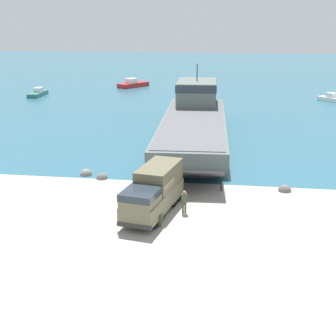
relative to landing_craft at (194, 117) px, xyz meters
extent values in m
plane|color=#9E998E|center=(-0.15, -26.94, -2.00)|extent=(240.00, 240.00, 0.00)
cube|color=#285B70|center=(-0.15, 70.18, -1.99)|extent=(240.00, 180.00, 0.01)
cube|color=#56605B|center=(0.13, -2.73, -0.85)|extent=(9.26, 31.55, 2.29)
cube|color=#56565B|center=(0.13, -2.73, 0.33)|extent=(8.58, 30.28, 0.08)
cube|color=#56605B|center=(-0.39, 8.00, 1.99)|extent=(5.85, 8.99, 3.39)
cube|color=#28333D|center=(-0.39, 8.00, 3.02)|extent=(6.01, 9.09, 1.02)
cylinder|color=#3F3F42|center=(-0.39, 8.00, 4.88)|extent=(0.16, 0.16, 2.40)
cube|color=#56565B|center=(1.02, -20.95, -0.77)|extent=(6.85, 5.64, 2.27)
cube|color=#6B664C|center=(-0.72, -26.98, -0.93)|extent=(3.77, 8.01, 1.25)
cube|color=#6B664C|center=(-1.18, -29.48, 0.19)|extent=(2.72, 2.99, 1.00)
cube|color=#28333D|center=(-1.18, -29.48, 0.44)|extent=(2.79, 3.03, 0.50)
cube|color=brown|center=(-0.48, -25.69, 0.54)|extent=(3.17, 5.22, 1.69)
cube|color=#2D2D2D|center=(-1.40, -30.69, -1.41)|extent=(2.48, 0.68, 0.32)
cylinder|color=black|center=(-0.19, -29.50, -1.32)|extent=(0.65, 1.40, 1.35)
cylinder|color=black|center=(-2.11, -29.15, -1.32)|extent=(0.65, 1.40, 1.35)
cylinder|color=black|center=(0.57, -25.35, -1.32)|extent=(0.65, 1.40, 1.35)
cylinder|color=black|center=(-1.35, -24.99, -1.32)|extent=(0.65, 1.40, 1.35)
cylinder|color=black|center=(0.77, -24.26, -1.32)|extent=(0.65, 1.40, 1.35)
cylinder|color=black|center=(-1.16, -23.91, -1.32)|extent=(0.65, 1.40, 1.35)
cylinder|color=#3D4C33|center=(1.49, -26.77, -1.56)|extent=(0.14, 0.14, 0.88)
cylinder|color=#3D4C33|center=(1.67, -26.72, -1.56)|extent=(0.14, 0.14, 0.88)
cube|color=#3D4C33|center=(1.58, -26.75, -0.76)|extent=(0.49, 0.35, 0.70)
sphere|color=tan|center=(1.58, -26.75, -0.29)|extent=(0.24, 0.24, 0.24)
cube|color=#2D7060|center=(-32.56, 26.67, -1.63)|extent=(2.22, 6.50, 0.73)
cube|color=silver|center=(-32.58, 27.15, -0.86)|extent=(1.45, 1.98, 0.81)
cube|color=white|center=(22.48, 27.73, -1.64)|extent=(5.07, 5.21, 0.72)
cube|color=silver|center=(22.21, 28.02, -0.88)|extent=(2.10, 2.11, 0.79)
cube|color=#B22323|center=(-17.03, 41.88, -1.55)|extent=(6.23, 7.66, 0.90)
cube|color=silver|center=(-17.33, 41.41, -0.60)|extent=(2.74, 2.86, 0.99)
cylinder|color=#333338|center=(4.21, -21.34, -1.70)|extent=(0.23, 0.23, 0.59)
sphere|color=#333338|center=(4.21, -21.34, -1.34)|extent=(0.27, 0.27, 0.27)
cube|color=#3D4C33|center=(-0.16, -28.95, -1.61)|extent=(0.78, 0.93, 0.77)
sphere|color=#66605B|center=(9.53, -20.72, -2.00)|extent=(1.12, 1.12, 1.12)
sphere|color=gray|center=(-8.55, -18.83, -2.00)|extent=(1.14, 1.14, 1.14)
sphere|color=#66605B|center=(-6.77, -19.70, -2.00)|extent=(1.06, 1.06, 1.06)
camera|label=1|loc=(4.93, -59.06, 11.82)|focal=50.00mm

